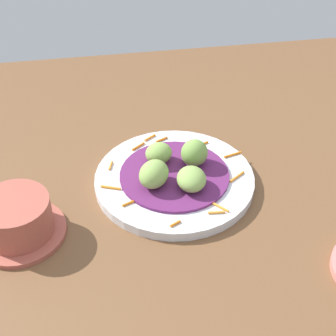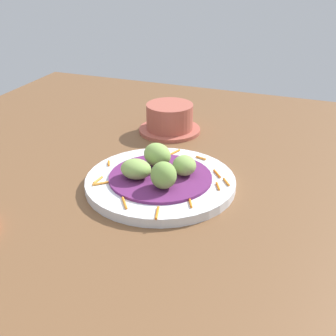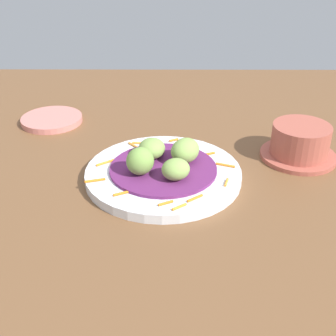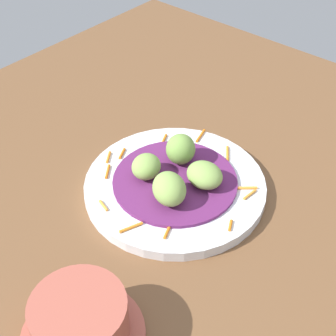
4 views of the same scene
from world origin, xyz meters
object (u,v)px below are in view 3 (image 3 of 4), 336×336
at_px(main_plate, 163,174).
at_px(terracotta_bowl, 300,143).
at_px(guac_scoop_back, 176,169).
at_px(guac_scoop_right, 140,161).
at_px(guac_scoop_left, 185,151).
at_px(side_plate_small, 52,120).
at_px(guac_scoop_center, 152,148).

height_order(main_plate, terracotta_bowl, terracotta_bowl).
height_order(main_plate, guac_scoop_back, guac_scoop_back).
relative_size(main_plate, guac_scoop_right, 5.74).
height_order(guac_scoop_left, side_plate_small, guac_scoop_left).
bearing_deg(guac_scoop_center, terracotta_bowl, -171.81).
relative_size(main_plate, side_plate_small, 2.03).
height_order(guac_scoop_left, guac_scoop_right, guac_scoop_right).
bearing_deg(guac_scoop_left, guac_scoop_right, 28.99).
relative_size(side_plate_small, terracotta_bowl, 0.94).
height_order(side_plate_small, terracotta_bowl, terracotta_bowl).
xyz_separation_m(guac_scoop_right, side_plate_small, (0.21, -0.25, -0.04)).
bearing_deg(guac_scoop_back, main_plate, -61.01).
height_order(guac_scoop_center, side_plate_small, guac_scoop_center).
bearing_deg(guac_scoop_back, guac_scoop_left, -106.01).
bearing_deg(terracotta_bowl, guac_scoop_right, 18.65).
bearing_deg(terracotta_bowl, main_plate, 16.97).
distance_m(main_plate, guac_scoop_left, 0.05).
bearing_deg(guac_scoop_back, guac_scoop_center, -61.01).
relative_size(guac_scoop_left, terracotta_bowl, 0.40).
bearing_deg(guac_scoop_left, terracotta_bowl, -165.35).
relative_size(guac_scoop_right, terracotta_bowl, 0.33).
xyz_separation_m(guac_scoop_left, guac_scoop_back, (0.02, 0.06, -0.00)).
height_order(main_plate, guac_scoop_center, guac_scoop_center).
distance_m(guac_scoop_center, terracotta_bowl, 0.27).
distance_m(main_plate, guac_scoop_back, 0.05).
xyz_separation_m(main_plate, side_plate_small, (0.24, -0.23, -0.00)).
xyz_separation_m(main_plate, guac_scoop_center, (0.02, -0.04, 0.03)).
xyz_separation_m(guac_scoop_left, side_plate_small, (0.28, -0.21, -0.04)).
relative_size(guac_scoop_right, side_plate_small, 0.35).
distance_m(guac_scoop_left, side_plate_small, 0.35).
distance_m(main_plate, side_plate_small, 0.34).
height_order(guac_scoop_left, guac_scoop_back, guac_scoop_left).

